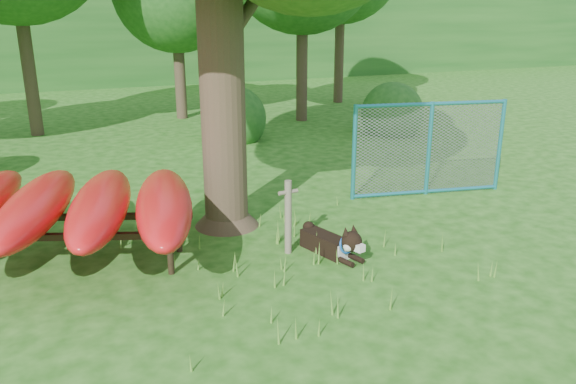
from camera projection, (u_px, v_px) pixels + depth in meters
name	position (u px, v px, depth m)	size (l,w,h in m)	color
ground	(312.00, 297.00, 6.99)	(80.00, 80.00, 0.00)	#1A5210
wooden_post	(288.00, 215.00, 8.11)	(0.30, 0.11, 1.11)	#645C4B
kayak_rack	(69.00, 206.00, 7.67)	(3.96, 4.28, 1.12)	black
husky_dog	(334.00, 243.00, 8.12)	(0.57, 1.27, 0.57)	black
fence_section	(429.00, 149.00, 10.70)	(3.04, 0.69, 3.01)	teal
wildflower_clump	(346.00, 250.00, 7.99)	(0.09, 0.10, 0.20)	#5B9430
shrub_right	(391.00, 134.00, 16.46)	(1.80, 1.80, 1.80)	#1C541B
shrub_mid	(234.00, 140.00, 15.61)	(1.80, 1.80, 1.80)	#1C541B
wooded_hillside	(86.00, 20.00, 30.49)	(80.00, 12.00, 6.00)	#1C541B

